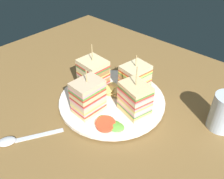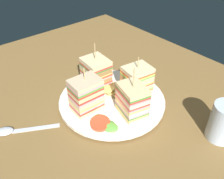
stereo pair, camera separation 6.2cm
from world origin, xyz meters
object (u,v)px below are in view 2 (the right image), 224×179
Objects in this scene: spoon at (12,131)px; chip_pile at (112,89)px; sandwich_wedge_3 at (96,73)px; drinking_glass at (223,124)px; sandwich_wedge_0 at (86,95)px; sandwich_wedge_2 at (137,80)px; sandwich_wedge_1 at (132,100)px; plate at (112,100)px.

chip_pile is at bearing -162.29° from spoon.
sandwich_wedge_3 is at bearing 10.61° from chip_pile.
drinking_glass reaches higher than spoon.
sandwich_wedge_2 is at bearing -8.73° from sandwich_wedge_0.
drinking_glass is at bearing -133.17° from sandwich_wedge_1.
sandwich_wedge_1 is 14.70cm from sandwich_wedge_3.
sandwich_wedge_3 is at bearing 18.15° from drinking_glass.
sandwich_wedge_2 is 1.18× the size of drinking_glass.
sandwich_wedge_1 is 29.03cm from spoon.
sandwich_wedge_1 is at bearing 178.58° from spoon.
sandwich_wedge_2 reaches higher than plate.
sandwich_wedge_2 is (-1.83, -7.12, 4.40)cm from plate.
drinking_glass is (-32.06, -35.61, 3.47)cm from spoon.
chip_pile reaches higher than plate.
sandwich_wedge_3 is 33.87cm from drinking_glass.
sandwich_wedge_3 is (9.16, 6.61, 0.43)cm from sandwich_wedge_2.
spoon is (7.25, 24.58, -0.55)cm from plate.
sandwich_wedge_2 is 1.29× the size of chip_pile.
sandwich_wedge_3 reaches higher than plate.
sandwich_wedge_1 reaches higher than drinking_glass.
chip_pile is (9.24, -1.56, -2.82)cm from sandwich_wedge_1.
sandwich_wedge_3 is 1.44× the size of drinking_glass.
drinking_glass is (-26.69, -9.51, 1.09)cm from chip_pile.
sandwich_wedge_3 is at bearing -3.94° from plate.
sandwich_wedge_1 reaches higher than spoon.
sandwich_wedge_0 is 9.99cm from sandwich_wedge_3.
sandwich_wedge_2 is at bearing 40.20° from sandwich_wedge_3.
drinking_glass is at bearing -52.05° from sandwich_wedge_0.
plate is 27.31cm from drinking_glass.
plate is 25.63cm from spoon.
sandwich_wedge_3 reaches higher than sandwich_wedge_1.
drinking_glass is at bearing 108.50° from sandwich_wedge_2.
sandwich_wedge_3 is at bearing 12.34° from sandwich_wedge_1.
chip_pile reaches higher than spoon.
sandwich_wedge_2 is at bearing -37.84° from sandwich_wedge_1.
chip_pile is 0.91× the size of drinking_glass.
chip_pile is at bearing -24.74° from sandwich_wedge_2.
drinking_glass is at bearing 22.52° from sandwich_wedge_3.
sandwich_wedge_1 is at bearing 2.28° from sandwich_wedge_3.
sandwich_wedge_0 is at bearing -46.82° from sandwich_wedge_3.
sandwich_wedge_2 is at bearing -123.55° from chip_pile.
sandwich_wedge_2 reaches higher than chip_pile.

